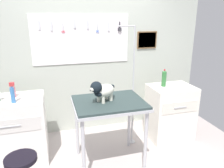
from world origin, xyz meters
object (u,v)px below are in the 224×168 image
Objects in this scene: cabinet_right at (170,112)px; stool at (22,165)px; grooming_table at (109,108)px; grooming_arm at (132,92)px; dog at (102,90)px; soda_bottle at (164,78)px; counter_left at (15,130)px.

stool is at bearing -160.97° from cabinet_right.
grooming_table is at bearing 19.75° from stool.
stool is (-1.05, -0.38, -0.37)m from grooming_table.
grooming_arm is (0.46, 0.38, 0.05)m from grooming_table.
soda_bottle is at bearing 21.53° from dog.
soda_bottle is (1.09, 0.43, -0.05)m from dog.
grooming_arm is 0.56m from soda_bottle.
counter_left is at bearing -179.78° from soda_bottle.
grooming_arm is 2.06× the size of cabinet_right.
grooming_arm is 6.69× the size of soda_bottle.
cabinet_right reaches higher than stool.
dog is (-0.55, -0.38, 0.20)m from grooming_arm.
soda_bottle is (2.05, 0.80, 0.57)m from stool.
grooming_arm reaches higher than soda_bottle.
dog is at bearing -158.47° from soda_bottle.
grooming_table is 1.24m from cabinet_right.
counter_left reaches higher than stool.
cabinet_right is at bearing 19.03° from stool.
soda_bottle is at bearing 158.46° from cabinet_right.
cabinet_right is (0.66, -0.00, -0.41)m from grooming_arm.
grooming_table is 1.70× the size of stool.
dog is at bearing -174.27° from grooming_table.
dog is 0.42× the size of counter_left.
cabinet_right is at bearing -0.99° from counter_left.
soda_bottle reaches higher than cabinet_right.
counter_left reaches higher than grooming_table.
grooming_arm is at bearing 39.07° from grooming_table.
dog is 1.20m from stool.
soda_bottle is (0.54, 0.04, 0.15)m from grooming_arm.
grooming_table is 2.38× the size of dog.
grooming_table is 1.03× the size of cabinet_right.
counter_left is at bearing 159.31° from dog.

